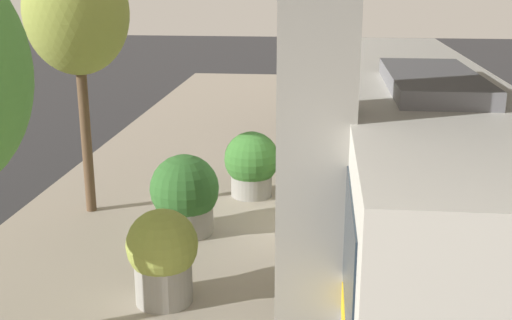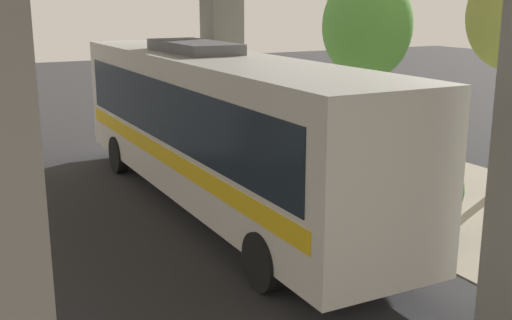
% 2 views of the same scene
% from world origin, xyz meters
% --- Properties ---
extents(ground_plane, '(80.00, 80.00, 0.00)m').
position_xyz_m(ground_plane, '(0.00, 0.00, 0.00)').
color(ground_plane, '#2D2D30').
rests_on(ground_plane, ground).
extents(sidewalk_strip, '(6.00, 40.00, 0.02)m').
position_xyz_m(sidewalk_strip, '(-3.00, 0.00, 0.01)').
color(sidewalk_strip, gray).
rests_on(sidewalk_strip, ground).
extents(bus, '(2.59, 12.42, 3.68)m').
position_xyz_m(bus, '(2.10, -2.02, 2.00)').
color(bus, silver).
rests_on(bus, ground).
extents(fire_hydrant, '(0.38, 0.18, 0.90)m').
position_xyz_m(fire_hydrant, '(-2.08, -6.45, 0.46)').
color(fire_hydrant, red).
rests_on(fire_hydrant, ground).
extents(planter_front, '(1.13, 1.13, 1.55)m').
position_xyz_m(planter_front, '(-1.85, -3.57, 0.81)').
color(planter_front, gray).
rests_on(planter_front, ground).
extents(planter_middle, '(1.27, 1.27, 1.54)m').
position_xyz_m(planter_middle, '(-1.02, 1.57, 0.78)').
color(planter_middle, gray).
rests_on(planter_middle, ground).
extents(planter_back, '(1.37, 1.37, 1.62)m').
position_xyz_m(planter_back, '(-2.10, -0.76, 0.80)').
color(planter_back, gray).
rests_on(planter_back, ground).
extents(street_tree_far, '(2.75, 2.75, 5.51)m').
position_xyz_m(street_tree_far, '(-4.40, -5.20, 3.85)').
color(street_tree_far, brown).
rests_on(street_tree_far, ground).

